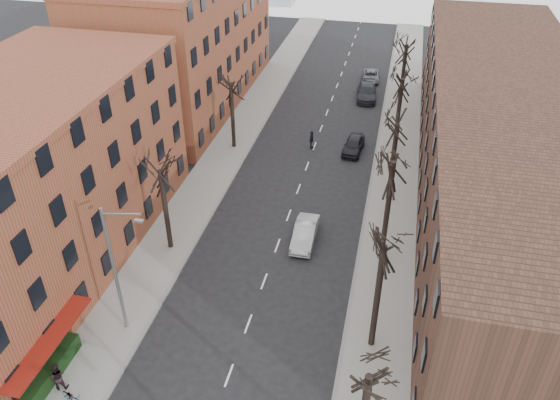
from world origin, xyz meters
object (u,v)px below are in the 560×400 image
Objects in this scene: silver_sedan at (305,233)px; parked_car_near at (353,145)px; bicycle at (73,398)px; parked_car_mid at (367,92)px.

parked_car_near is (1.93, 14.80, -0.02)m from silver_sedan.
parked_car_near reaches higher than bicycle.
parked_car_mid reaches higher than bicycle.
parked_car_mid is at bearing 85.08° from silver_sedan.
parked_car_mid reaches higher than silver_sedan.
parked_car_near is at bearing 81.62° from silver_sedan.
silver_sedan is 27.96m from parked_car_mid.
bicycle is (-11.25, -44.51, -0.19)m from parked_car_mid.
parked_car_mid is at bearing 94.95° from parked_car_near.
parked_car_near is 2.57× the size of bicycle.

